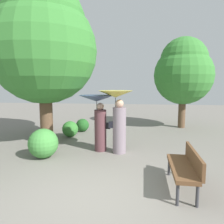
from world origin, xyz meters
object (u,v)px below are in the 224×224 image
(tree_mid_left, at_px, (46,59))
(tree_near_left, at_px, (43,42))
(tree_near_right, at_px, (184,71))
(park_bench, at_px, (186,165))
(person_left, at_px, (98,112))
(person_right, at_px, (117,112))

(tree_mid_left, bearing_deg, tree_near_left, -68.09)
(tree_near_left, relative_size, tree_near_right, 1.29)
(tree_near_right, bearing_deg, park_bench, -99.76)
(person_left, height_order, tree_mid_left, tree_mid_left)
(person_left, distance_m, tree_mid_left, 4.26)
(person_left, height_order, tree_near_left, tree_near_left)
(person_left, distance_m, park_bench, 3.39)
(person_left, bearing_deg, tree_near_right, -38.54)
(tree_near_right, relative_size, tree_mid_left, 0.92)
(park_bench, distance_m, tree_mid_left, 7.58)
(person_right, xyz_separation_m, tree_mid_left, (-3.46, 2.64, 1.96))
(person_right, bearing_deg, park_bench, -143.66)
(park_bench, distance_m, tree_near_right, 7.20)
(person_right, height_order, tree_near_right, tree_near_right)
(person_left, relative_size, person_right, 0.92)
(person_left, distance_m, tree_near_left, 3.21)
(person_right, relative_size, tree_near_right, 0.44)
(person_right, distance_m, tree_mid_left, 4.77)
(tree_near_left, distance_m, tree_mid_left, 2.05)
(park_bench, bearing_deg, tree_near_left, -123.58)
(tree_near_left, relative_size, tree_mid_left, 1.19)
(person_right, height_order, tree_mid_left, tree_mid_left)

